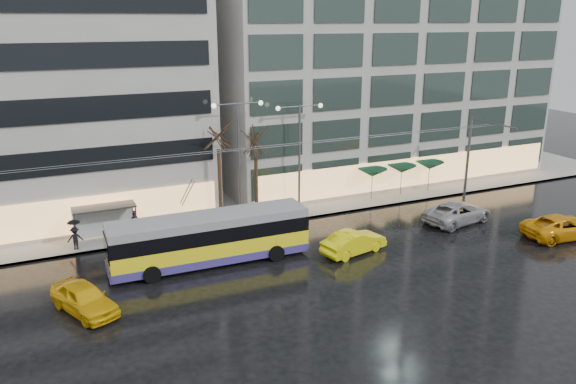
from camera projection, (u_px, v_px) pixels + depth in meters
ground at (271, 283)px, 33.23m from camera, size 140.00×140.00×0.00m
sidewalk at (228, 208)px, 46.17m from camera, size 80.00×10.00×0.15m
kerb at (249, 227)px, 41.87m from camera, size 80.00×0.10×0.15m
building_right at (376, 44)px, 53.52m from camera, size 32.00×14.00×25.00m
trolleybus at (210, 240)px, 35.41m from camera, size 12.67×5.04×5.85m
catenary at (240, 178)px, 39.27m from camera, size 42.24×5.12×7.00m
bus_shelter at (99, 216)px, 38.63m from camera, size 4.20×1.60×2.51m
street_lamp_near at (239, 145)px, 41.64m from camera, size 3.96×0.36×9.03m
street_lamp_far at (299, 143)px, 43.70m from camera, size 3.96×0.36×8.53m
tree_a at (218, 131)px, 40.90m from camera, size 3.20×3.20×8.40m
tree_b at (255, 137)px, 42.46m from camera, size 3.20×3.20×7.70m
parasol_a at (372, 173)px, 47.60m from camera, size 2.50×2.50×2.65m
parasol_b at (402, 169)px, 48.79m from camera, size 2.50×2.50×2.65m
parasol_c at (430, 165)px, 49.97m from camera, size 2.50×2.50×2.65m
taxi_a at (84, 298)px, 29.68m from camera, size 3.62×5.02×1.59m
taxi_b at (354, 242)px, 37.20m from camera, size 4.91×2.61×1.54m
taxi_c at (563, 227)px, 39.88m from camera, size 6.09×3.31×1.62m
sedan_silver at (457, 212)px, 42.82m from camera, size 6.16×3.63×1.61m
pedestrian_a at (135, 220)px, 38.88m from camera, size 1.15×1.16×2.19m
pedestrian_b at (134, 222)px, 40.42m from camera, size 0.84×0.67×1.64m
pedestrian_c at (75, 234)px, 37.34m from camera, size 1.04×0.84×2.11m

